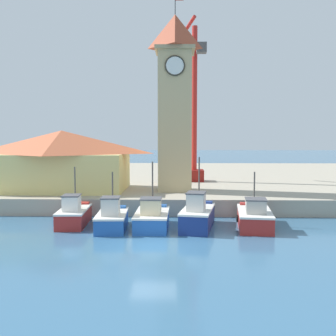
# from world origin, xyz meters

# --- Properties ---
(ground_plane) EXTENTS (300.00, 300.00, 0.00)m
(ground_plane) POSITION_xyz_m (0.00, 0.00, 0.00)
(ground_plane) COLOR #386689
(quay_wharf) EXTENTS (120.00, 40.00, 1.29)m
(quay_wharf) POSITION_xyz_m (0.00, 27.81, 0.64)
(quay_wharf) COLOR #A89E89
(quay_wharf) RESTS_ON ground
(fishing_boat_far_left) EXTENTS (2.05, 4.33, 3.91)m
(fishing_boat_far_left) POSITION_xyz_m (-5.74, 4.99, 0.73)
(fishing_boat_far_left) COLOR #AD2823
(fishing_boat_far_left) RESTS_ON ground
(fishing_boat_left_outer) EXTENTS (2.12, 4.22, 3.67)m
(fishing_boat_left_outer) POSITION_xyz_m (-2.96, 3.86, 0.73)
(fishing_boat_left_outer) COLOR #2356A8
(fishing_boat_left_outer) RESTS_ON ground
(fishing_boat_left_inner) EXTENTS (2.27, 4.43, 4.33)m
(fishing_boat_left_inner) POSITION_xyz_m (-0.39, 4.19, 0.71)
(fishing_boat_left_inner) COLOR #2356A8
(fishing_boat_left_inner) RESTS_ON ground
(fishing_boat_mid_left) EXTENTS (2.66, 4.95, 4.63)m
(fishing_boat_mid_left) POSITION_xyz_m (2.60, 4.28, 0.85)
(fishing_boat_mid_left) COLOR navy
(fishing_boat_mid_left) RESTS_ON ground
(fishing_boat_center) EXTENTS (2.67, 5.06, 3.63)m
(fishing_boat_center) POSITION_xyz_m (6.36, 4.55, 0.71)
(fishing_boat_center) COLOR #AD2823
(fishing_boat_center) RESTS_ON ground
(clock_tower) EXTENTS (3.31, 3.31, 16.55)m
(clock_tower) POSITION_xyz_m (1.04, 12.88, 9.22)
(clock_tower) COLOR tan
(clock_tower) RESTS_ON quay_wharf
(warehouse_left) EXTENTS (11.46, 7.30, 5.22)m
(warehouse_left) POSITION_xyz_m (-8.88, 13.05, 3.95)
(warehouse_left) COLOR #E5D17A
(warehouse_left) RESTS_ON quay_wharf
(port_crane_near) EXTENTS (4.16, 6.17, 17.07)m
(port_crane_near) POSITION_xyz_m (2.94, 20.14, 7.37)
(port_crane_near) COLOR maroon
(port_crane_near) RESTS_ON quay_wharf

